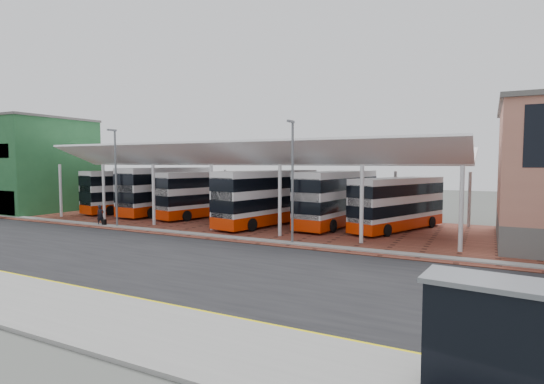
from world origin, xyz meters
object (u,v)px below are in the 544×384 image
object	(u,v)px
bus_4	(338,199)
pedestrian	(100,215)
bus_3	(268,198)
bus_5	(398,204)
bus_1	(167,191)
bus_2	(207,194)
bus_shelter	(512,331)
bus_0	(133,191)

from	to	relation	value
bus_4	pedestrian	world-z (taller)	bus_4
bus_4	pedestrian	size ratio (longest dim) A/B	6.66
bus_3	bus_5	distance (m)	10.64
bus_1	bus_2	world-z (taller)	bus_1
bus_3	pedestrian	xyz separation A→B (m)	(-12.54, -6.78, -1.45)
bus_4	bus_shelter	world-z (taller)	bus_4
bus_1	bus_shelter	distance (m)	38.63
bus_4	bus_shelter	distance (m)	26.65
bus_shelter	bus_2	bearing A→B (deg)	142.43
bus_1	bus_2	distance (m)	5.20
bus_3	bus_shelter	bearing A→B (deg)	-39.79
bus_2	bus_3	distance (m)	8.12
bus_1	bus_3	bearing A→B (deg)	-7.76
pedestrian	bus_shelter	xyz separation A→B (m)	(29.87, -14.84, 0.86)
bus_4	bus_2	bearing A→B (deg)	-172.18
bus_1	bus_3	xyz separation A→B (m)	(13.04, -2.24, -0.08)
bus_2	bus_4	bearing A→B (deg)	15.20
bus_4	bus_shelter	bearing A→B (deg)	-56.56
bus_4	pedestrian	xyz separation A→B (m)	(-17.99, -9.01, -1.42)
bus_0	bus_5	xyz separation A→B (m)	(27.98, 0.12, -0.17)
bus_0	bus_2	xyz separation A→B (m)	(9.70, 0.08, -0.02)
bus_2	pedestrian	world-z (taller)	bus_2
bus_0	pedestrian	size ratio (longest dim) A/B	6.52
bus_shelter	bus_4	bearing A→B (deg)	122.11
bus_5	bus_3	bearing A→B (deg)	-147.34
bus_0	bus_1	world-z (taller)	bus_1
bus_0	pedestrian	xyz separation A→B (m)	(5.01, -8.73, -1.36)
bus_2	bus_3	world-z (taller)	bus_3
bus_5	bus_4	bearing A→B (deg)	-160.39
bus_shelter	bus_3	bearing A→B (deg)	134.35
bus_shelter	bus_0	bearing A→B (deg)	151.59
bus_1	bus_3	size ratio (longest dim) A/B	1.02
bus_1	bus_4	distance (m)	18.49
bus_3	bus_4	size ratio (longest dim) A/B	1.01
bus_2	bus_shelter	distance (m)	34.55
bus_1	bus_2	bearing A→B (deg)	-0.35
pedestrian	bus_2	bearing A→B (deg)	-15.66
bus_0	bus_5	size ratio (longest dim) A/B	1.09
bus_2	bus_4	size ratio (longest dim) A/B	0.97
bus_1	bus_2	size ratio (longest dim) A/B	1.06
bus_0	bus_1	distance (m)	4.52
bus_0	bus_shelter	size ratio (longest dim) A/B	3.26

